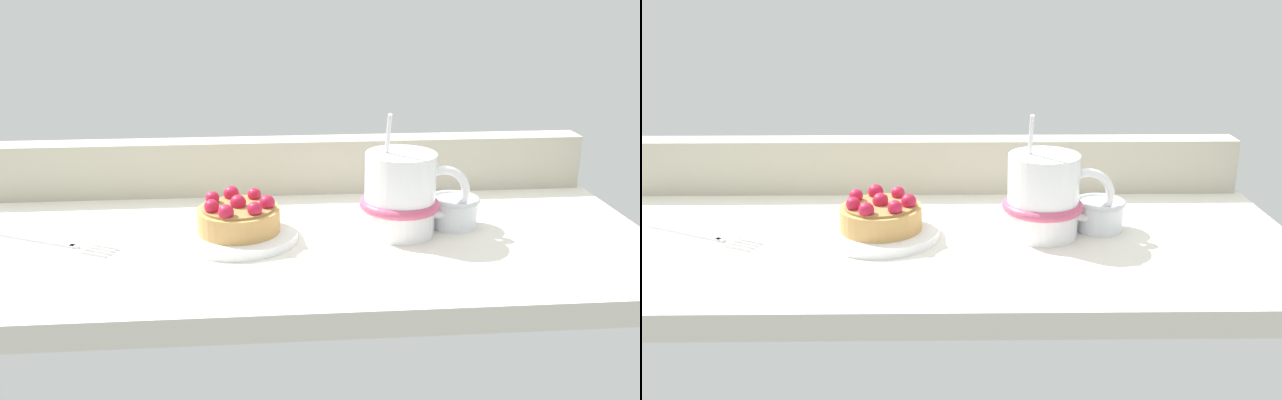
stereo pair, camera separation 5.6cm
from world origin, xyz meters
TOP-DOWN VIEW (x-y plane):
  - ground_plane at (0.00, 0.00)cm, footprint 88.57×39.74cm
  - window_rail_back at (0.00, 17.72)cm, footprint 86.80×4.30cm
  - dessert_plate at (-4.64, -0.55)cm, footprint 13.67×13.67cm
  - raspberry_tart at (-4.65, -0.55)cm, footprint 9.60×9.60cm
  - coffee_mug at (14.62, -0.18)cm, footprint 13.22×9.59cm
  - dessert_fork at (-26.03, -0.19)cm, footprint 16.02×8.94cm
  - sugar_bowl at (21.49, 1.75)cm, footprint 6.20×6.20cm

SIDE VIEW (x-z plane):
  - ground_plane at x=0.00cm, z-range -2.86..0.00cm
  - dessert_fork at x=-26.03cm, z-range 0.00..0.60cm
  - dessert_plate at x=-4.64cm, z-range -0.04..1.07cm
  - sugar_bowl at x=21.49cm, z-range 0.14..3.90cm
  - raspberry_tart at x=-4.65cm, z-range 0.66..5.08cm
  - window_rail_back at x=0.00cm, z-range 0.00..7.53cm
  - coffee_mug at x=14.62cm, z-range -2.59..12.17cm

